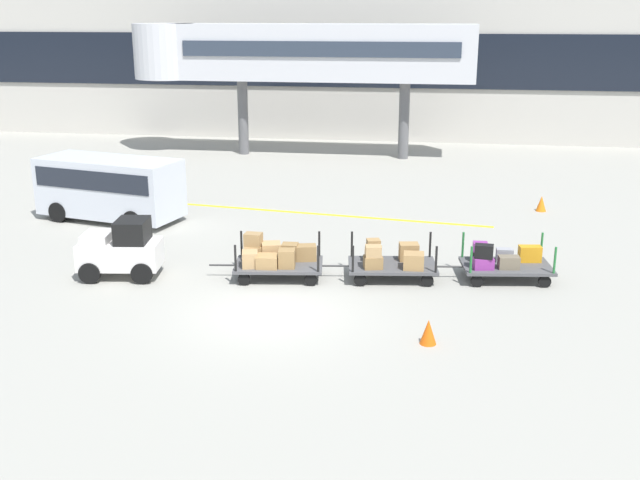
# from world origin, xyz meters

# --- Properties ---
(ground_plane) EXTENTS (120.00, 120.00, 0.00)m
(ground_plane) POSITION_xyz_m (0.00, 0.00, 0.00)
(ground_plane) COLOR #9E9B91
(apron_lead_line) EXTENTS (14.99, 2.12, 0.01)m
(apron_lead_line) POSITION_xyz_m (-1.82, 9.25, 0.00)
(apron_lead_line) COLOR yellow
(apron_lead_line) RESTS_ON ground_plane
(terminal_building) EXTENTS (55.68, 2.51, 7.78)m
(terminal_building) POSITION_xyz_m (0.00, 25.98, 3.90)
(terminal_building) COLOR #BCB7AD
(terminal_building) RESTS_ON ground_plane
(jet_bridge) EXTENTS (16.38, 3.00, 6.23)m
(jet_bridge) POSITION_xyz_m (-3.53, 19.99, 4.88)
(jet_bridge) COLOR silver
(jet_bridge) RESTS_ON ground_plane
(baggage_tug) EXTENTS (2.23, 1.47, 1.58)m
(baggage_tug) POSITION_xyz_m (-4.41, 1.82, 0.75)
(baggage_tug) COLOR white
(baggage_tug) RESTS_ON ground_plane
(baggage_cart_lead) EXTENTS (3.07, 1.70, 1.13)m
(baggage_cart_lead) POSITION_xyz_m (-0.41, 2.43, 0.55)
(baggage_cart_lead) COLOR #4C4C4F
(baggage_cart_lead) RESTS_ON ground_plane
(baggage_cart_middle) EXTENTS (3.07, 1.70, 1.10)m
(baggage_cart_middle) POSITION_xyz_m (2.68, 2.78, 0.51)
(baggage_cart_middle) COLOR #4C4C4F
(baggage_cart_middle) RESTS_ON ground_plane
(baggage_cart_tail) EXTENTS (3.07, 1.70, 1.10)m
(baggage_cart_tail) POSITION_xyz_m (5.56, 3.20, 0.50)
(baggage_cart_tail) COLOR #4C4C4F
(baggage_cart_tail) RESTS_ON ground_plane
(shuttle_van) EXTENTS (5.10, 2.93, 2.10)m
(shuttle_van) POSITION_xyz_m (-7.09, 7.22, 1.23)
(shuttle_van) COLOR silver
(shuttle_van) RESTS_ON ground_plane
(safety_cone_near) EXTENTS (0.36, 0.36, 0.55)m
(safety_cone_near) POSITION_xyz_m (3.71, -1.20, 0.28)
(safety_cone_near) COLOR #EA590F
(safety_cone_near) RESTS_ON ground_plane
(safety_cone_far) EXTENTS (0.36, 0.36, 0.55)m
(safety_cone_far) POSITION_xyz_m (7.44, 10.69, 0.28)
(safety_cone_far) COLOR orange
(safety_cone_far) RESTS_ON ground_plane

